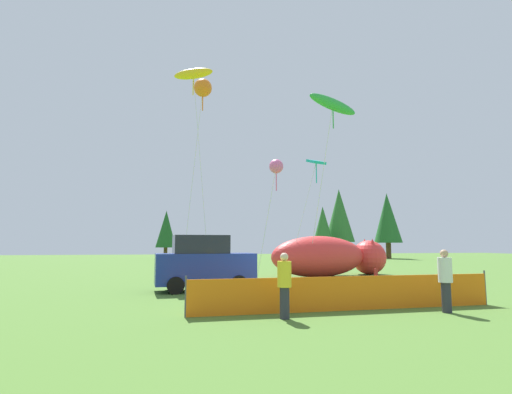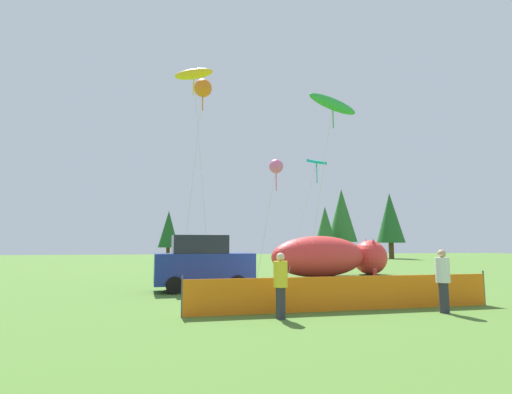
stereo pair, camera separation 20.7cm
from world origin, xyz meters
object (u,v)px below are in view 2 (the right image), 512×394
(spectator_in_blue_shirt, at_px, (443,278))
(kite_teal_diamond, at_px, (316,164))
(kite_orange_flower, at_px, (203,89))
(kite_yellow_hero, at_px, (194,75))
(inflatable_cat, at_px, (330,258))
(kite_pink_octopus, at_px, (276,167))
(folding_chair, at_px, (372,278))
(spectator_in_yellow_shirt, at_px, (281,283))
(kite_green_fish, at_px, (333,105))
(parked_car, at_px, (203,264))

(spectator_in_blue_shirt, height_order, kite_teal_diamond, kite_teal_diamond)
(kite_orange_flower, bearing_deg, kite_yellow_hero, 110.12)
(inflatable_cat, bearing_deg, kite_pink_octopus, -164.02)
(spectator_in_blue_shirt, relative_size, kite_pink_octopus, 0.28)
(kite_orange_flower, bearing_deg, folding_chair, -42.30)
(kite_orange_flower, bearing_deg, spectator_in_yellow_shirt, -81.76)
(spectator_in_yellow_shirt, height_order, kite_green_fish, kite_green_fish)
(inflatable_cat, bearing_deg, spectator_in_yellow_shirt, -135.19)
(folding_chair, bearing_deg, kite_teal_diamond, -49.92)
(parked_car, bearing_deg, folding_chair, -18.22)
(spectator_in_blue_shirt, xyz_separation_m, kite_yellow_hero, (-6.88, 12.35, 10.86))
(parked_car, bearing_deg, kite_orange_flower, 84.29)
(inflatable_cat, relative_size, kite_green_fish, 0.85)
(parked_car, xyz_separation_m, folding_chair, (6.76, -1.63, -0.56))
(kite_pink_octopus, xyz_separation_m, kite_orange_flower, (-3.83, 1.32, 4.53))
(spectator_in_blue_shirt, distance_m, kite_yellow_hero, 17.83)
(kite_pink_octopus, bearing_deg, spectator_in_yellow_shirt, -102.93)
(kite_green_fish, xyz_separation_m, kite_orange_flower, (-6.70, 2.25, 1.27))
(kite_pink_octopus, bearing_deg, parked_car, -141.38)
(inflatable_cat, distance_m, kite_pink_octopus, 6.83)
(folding_chair, height_order, spectator_in_yellow_shirt, spectator_in_yellow_shirt)
(spectator_in_blue_shirt, xyz_separation_m, kite_pink_octopus, (-2.56, 9.71, 5.00))
(spectator_in_yellow_shirt, xyz_separation_m, kite_orange_flower, (-1.60, 11.05, 9.57))
(spectator_in_blue_shirt, relative_size, kite_orange_flower, 0.16)
(kite_orange_flower, bearing_deg, kite_green_fish, -18.54)
(parked_car, relative_size, kite_yellow_hero, 0.34)
(spectator_in_yellow_shirt, distance_m, kite_yellow_hero, 16.62)
(kite_pink_octopus, bearing_deg, kite_teal_diamond, 40.05)
(spectator_in_blue_shirt, distance_m, kite_pink_octopus, 11.22)
(parked_car, height_order, kite_green_fish, kite_green_fish)
(spectator_in_yellow_shirt, relative_size, kite_green_fish, 0.17)
(parked_car, relative_size, inflatable_cat, 0.50)
(parked_car, height_order, spectator_in_yellow_shirt, parked_car)
(parked_car, distance_m, spectator_in_yellow_shirt, 6.81)
(kite_green_fish, xyz_separation_m, kite_teal_diamond, (0.29, 3.57, -2.45))
(spectator_in_blue_shirt, xyz_separation_m, kite_green_fish, (0.31, 8.79, 8.26))
(parked_car, relative_size, folding_chair, 4.40)
(kite_green_fish, distance_m, kite_pink_octopus, 4.44)
(kite_teal_diamond, bearing_deg, kite_yellow_hero, -179.96)
(inflatable_cat, bearing_deg, kite_yellow_hero, 161.80)
(kite_yellow_hero, height_order, kite_teal_diamond, kite_yellow_hero)
(parked_car, relative_size, kite_orange_flower, 0.38)
(inflatable_cat, relative_size, kite_teal_diamond, 1.18)
(kite_yellow_hero, xyz_separation_m, kite_orange_flower, (0.48, -1.32, -1.33))
(spectator_in_yellow_shirt, height_order, kite_yellow_hero, kite_yellow_hero)
(kite_orange_flower, relative_size, kite_teal_diamond, 1.55)
(spectator_in_blue_shirt, bearing_deg, kite_orange_flower, 120.09)
(parked_car, xyz_separation_m, spectator_in_blue_shirt, (6.47, -6.58, -0.15))
(inflatable_cat, xyz_separation_m, kite_orange_flower, (-7.77, -1.41, 9.40))
(folding_chair, xyz_separation_m, kite_teal_diamond, (0.31, 7.40, 6.22))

